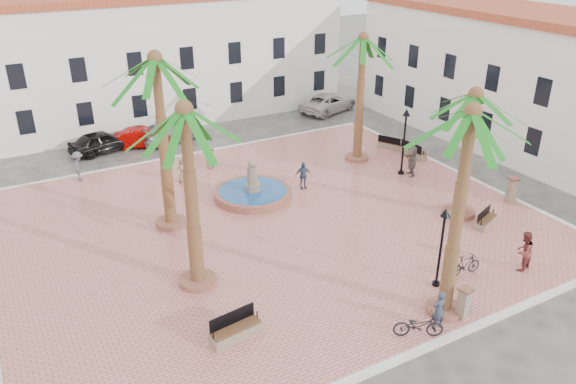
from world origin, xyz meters
name	(u,v)px	position (x,y,z in m)	size (l,w,h in m)	color
ground	(271,224)	(0.00, 0.00, 0.00)	(120.00, 120.00, 0.00)	#56544F
plaza	(271,223)	(0.00, 0.00, 0.07)	(26.00, 22.00, 0.15)	#D2786D
kerb_n	(194,154)	(0.00, 11.00, 0.08)	(26.30, 0.30, 0.16)	silver
kerb_s	(414,353)	(0.00, -11.00, 0.08)	(26.30, 0.30, 0.16)	silver
kerb_e	(460,174)	(13.00, 0.00, 0.08)	(0.30, 22.30, 0.16)	silver
building_north	(148,58)	(0.00, 19.99, 4.77)	(30.40, 7.40, 9.50)	white
building_east	(525,81)	(19.99, 2.00, 4.52)	(7.40, 26.40, 9.00)	white
fountain	(253,192)	(0.48, 3.06, 0.45)	(4.28, 4.28, 2.21)	#9F5B49
palm_nw	(157,77)	(-4.50, 2.19, 7.63)	(5.02, 5.02, 8.71)	#9F5B49
palm_sw	(186,131)	(-5.16, -3.30, 6.87)	(5.10, 5.10, 7.92)	#9F5B49
palm_s	(469,135)	(2.51, -9.77, 7.40)	(4.63, 4.63, 8.39)	#9F5B49
palm_e	(473,111)	(8.96, -4.00, 5.71)	(5.39, 5.39, 6.77)	#9F5B49
palm_ne	(363,52)	(8.80, 4.87, 7.02)	(4.84, 4.84, 8.04)	#9F5B49
bench_s	(236,331)	(-5.22, -7.27, 0.44)	(2.04, 0.86, 1.04)	#826E5A
bench_se	(486,221)	(9.24, -5.59, 0.39)	(1.67, 1.04, 0.85)	#826E5A
bench_e	(413,153)	(12.22, 3.42, 0.44)	(0.69, 1.95, 1.01)	#826E5A
bench_ne	(390,145)	(11.85, 5.34, 0.40)	(1.24, 1.76, 0.90)	#826E5A
lamppost_s	(443,234)	(3.46, -8.30, 2.59)	(0.39, 0.39, 3.61)	black
lamppost_e	(405,131)	(9.76, 1.62, 2.91)	(0.44, 0.44, 4.07)	black
bollard_se	(464,303)	(2.83, -10.40, 0.85)	(0.55, 0.55, 1.34)	#826E5A
bollard_n	(210,158)	(0.00, 8.14, 0.79)	(0.49, 0.49, 1.24)	#826E5A
bollard_e	(512,190)	(12.40, -4.34, 0.90)	(0.63, 0.63, 1.46)	#826E5A
litter_bin	(467,301)	(3.41, -10.05, 0.47)	(0.33, 0.33, 0.64)	black
cyclist_a	(439,310)	(1.56, -10.40, 0.97)	(0.59, 0.39, 1.63)	#303948
bicycle_a	(418,325)	(0.63, -10.40, 0.63)	(0.64, 1.83, 0.96)	black
cyclist_b	(524,251)	(7.55, -9.17, 1.07)	(0.89, 0.70, 1.84)	maroon
bicycle_b	(465,265)	(5.08, -8.27, 0.62)	(0.44, 1.57, 0.94)	black
pedestrian_fountain_a	(183,170)	(-2.20, 6.84, 0.95)	(0.78, 0.51, 1.60)	#9C7E66
pedestrian_fountain_b	(303,175)	(3.49, 2.72, 0.95)	(0.94, 0.39, 1.60)	#384560
pedestrian_north	(79,166)	(-7.43, 10.07, 1.04)	(1.15, 0.66, 1.78)	#505055
pedestrian_east	(412,161)	(10.13, 1.18, 1.08)	(1.72, 0.55, 1.86)	#675D53
car_black	(102,142)	(-5.14, 14.51, 0.74)	(1.75, 4.35, 1.48)	black
car_red	(144,138)	(-2.42, 14.13, 0.67)	(1.42, 4.07, 1.34)	#920200
car_silver	(172,131)	(-0.38, 14.35, 0.71)	(1.99, 4.90, 1.42)	#96979E
car_white	(329,102)	(13.11, 14.90, 0.75)	(2.48, 5.38, 1.49)	beige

